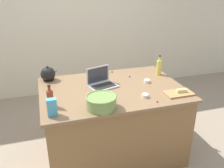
{
  "coord_description": "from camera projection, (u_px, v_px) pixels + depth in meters",
  "views": [
    {
      "loc": [
        -0.74,
        -2.42,
        2.05
      ],
      "look_at": [
        0.0,
        0.0,
        0.95
      ],
      "focal_mm": 38.58,
      "sensor_mm": 36.0,
      "label": 1
    }
  ],
  "objects": [
    {
      "name": "candy_bag",
      "position": [
        52.0,
        107.0,
        2.18
      ],
      "size": [
        0.09,
        0.06,
        0.17
      ],
      "primitive_type": "cube",
      "color": "#4CA5CC",
      "rests_on": "island_counter"
    },
    {
      "name": "butter_stick_left",
      "position": [
        181.0,
        91.0,
        2.63
      ],
      "size": [
        0.11,
        0.05,
        0.04
      ],
      "primitive_type": "cube",
      "rotation": [
        0.0,
        0.0,
        -0.1
      ],
      "color": "#F4E58C",
      "rests_on": "cutting_board"
    },
    {
      "name": "candy_3",
      "position": [
        112.0,
        72.0,
        3.24
      ],
      "size": [
        0.02,
        0.02,
        0.02
      ],
      "primitive_type": "sphere",
      "color": "green",
      "rests_on": "island_counter"
    },
    {
      "name": "wall_back",
      "position": [
        79.0,
        24.0,
        4.43
      ],
      "size": [
        8.0,
        0.1,
        2.6
      ],
      "primitive_type": "cube",
      "color": "beige",
      "rests_on": "ground"
    },
    {
      "name": "ramekin_small",
      "position": [
        147.0,
        81.0,
        2.92
      ],
      "size": [
        0.07,
        0.07,
        0.04
      ],
      "primitive_type": "cylinder",
      "color": "white",
      "rests_on": "island_counter"
    },
    {
      "name": "cutting_board",
      "position": [
        179.0,
        93.0,
        2.63
      ],
      "size": [
        0.31,
        0.19,
        0.02
      ],
      "primitive_type": "cube",
      "color": "#AD7F4C",
      "rests_on": "island_counter"
    },
    {
      "name": "bottle_oil",
      "position": [
        159.0,
        67.0,
        3.13
      ],
      "size": [
        0.06,
        0.06,
        0.26
      ],
      "color": "#DBC64C",
      "rests_on": "island_counter"
    },
    {
      "name": "island_counter",
      "position": [
        112.0,
        121.0,
        2.96
      ],
      "size": [
        1.63,
        1.14,
        0.9
      ],
      "color": "olive",
      "rests_on": "ground"
    },
    {
      "name": "candy_1",
      "position": [
        157.0,
        101.0,
        2.45
      ],
      "size": [
        0.02,
        0.02,
        0.02
      ],
      "primitive_type": "sphere",
      "color": "#CC3399",
      "rests_on": "island_counter"
    },
    {
      "name": "ramekin_medium",
      "position": [
        104.0,
        72.0,
        3.21
      ],
      "size": [
        0.09,
        0.09,
        0.04
      ],
      "primitive_type": "cylinder",
      "color": "slate",
      "rests_on": "island_counter"
    },
    {
      "name": "laptop",
      "position": [
        101.0,
        82.0,
        2.81
      ],
      "size": [
        0.36,
        0.31,
        0.22
      ],
      "color": "#B7B7BC",
      "rests_on": "island_counter"
    },
    {
      "name": "candy_2",
      "position": [
        130.0,
        76.0,
        3.09
      ],
      "size": [
        0.02,
        0.02,
        0.02
      ],
      "primitive_type": "sphere",
      "color": "blue",
      "rests_on": "island_counter"
    },
    {
      "name": "kettle",
      "position": [
        48.0,
        74.0,
        2.96
      ],
      "size": [
        0.21,
        0.18,
        0.2
      ],
      "color": "black",
      "rests_on": "island_counter"
    },
    {
      "name": "ground_plane",
      "position": [
        112.0,
        151.0,
        3.14
      ],
      "size": [
        12.0,
        12.0,
        0.0
      ],
      "primitive_type": "plane",
      "color": "gray"
    },
    {
      "name": "candy_0",
      "position": [
        99.0,
        76.0,
        3.1
      ],
      "size": [
        0.02,
        0.02,
        0.02
      ],
      "primitive_type": "sphere",
      "color": "#CC3399",
      "rests_on": "island_counter"
    },
    {
      "name": "bottle_soy",
      "position": [
        50.0,
        98.0,
        2.34
      ],
      "size": [
        0.06,
        0.06,
        0.23
      ],
      "color": "maroon",
      "rests_on": "island_counter"
    },
    {
      "name": "mixing_bowl_large",
      "position": [
        101.0,
        102.0,
        2.31
      ],
      "size": [
        0.3,
        0.3,
        0.13
      ],
      "color": "#72934C",
      "rests_on": "island_counter"
    },
    {
      "name": "ramekin_wide",
      "position": [
        145.0,
        96.0,
        2.55
      ],
      "size": [
        0.07,
        0.07,
        0.04
      ],
      "primitive_type": "cylinder",
      "color": "white",
      "rests_on": "island_counter"
    }
  ]
}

